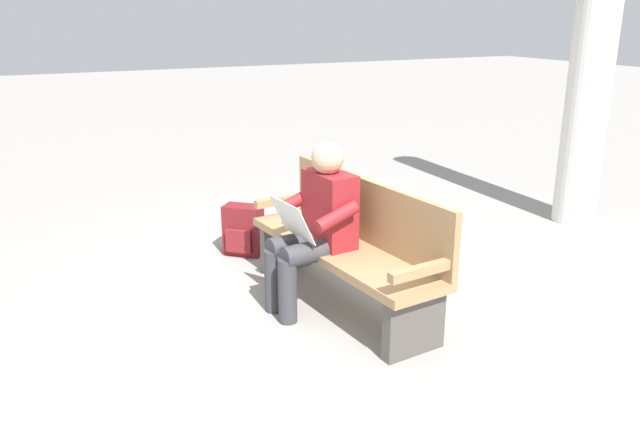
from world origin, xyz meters
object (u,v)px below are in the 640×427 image
at_px(person_seated, 316,223).
at_px(backpack, 243,231).
at_px(support_pillar, 598,21).
at_px(bench_near, 350,243).

xyz_separation_m(person_seated, backpack, (1.20, 0.10, -0.41)).
distance_m(person_seated, backpack, 1.28).
distance_m(person_seated, support_pillar, 3.49).
distance_m(bench_near, support_pillar, 3.35).
bearing_deg(backpack, support_pillar, -100.84).
height_order(bench_near, person_seated, person_seated).
distance_m(bench_near, person_seated, 0.30).
xyz_separation_m(backpack, support_pillar, (-0.63, -3.28, 1.72)).
bearing_deg(person_seated, backpack, -0.32).
bearing_deg(bench_near, backpack, 10.01).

